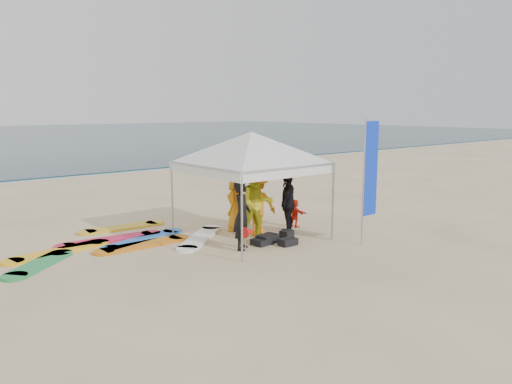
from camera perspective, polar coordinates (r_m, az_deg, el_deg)
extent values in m
plane|color=beige|center=(11.74, 6.00, -7.71)|extent=(120.00, 120.00, 0.00)
cube|color=silver|center=(27.43, -22.40, 1.53)|extent=(160.00, 1.20, 0.01)
imported|color=black|center=(12.34, -1.61, -2.65)|extent=(0.74, 0.73, 1.73)
imported|color=gold|center=(13.20, 0.11, -1.38)|extent=(1.14, 1.02, 1.94)
imported|color=orange|center=(13.73, 0.09, -1.42)|extent=(1.26, 0.98, 1.73)
imported|color=black|center=(13.86, 3.66, -1.31)|extent=(1.09, 0.91, 1.74)
imported|color=orange|center=(14.23, -2.25, -1.22)|extent=(0.96, 0.88, 1.64)
imported|color=red|center=(14.79, 4.45, -2.43)|extent=(0.26, 0.78, 0.83)
cylinder|color=#A5A5A8|center=(13.79, -9.55, -0.82)|extent=(0.05, 0.05, 2.05)
cylinder|color=#A5A5A8|center=(15.54, 0.26, 0.47)|extent=(0.05, 0.05, 2.05)
cylinder|color=#A5A5A8|center=(11.29, -1.62, -2.98)|extent=(0.05, 0.05, 2.05)
cylinder|color=#A5A5A8|center=(13.37, 8.78, -1.12)|extent=(0.05, 0.05, 2.05)
cube|color=white|center=(12.13, 4.07, 2.21)|extent=(3.17, 0.02, 0.24)
cube|color=white|center=(14.49, -4.40, 3.39)|extent=(3.17, 0.02, 0.24)
cube|color=white|center=(12.36, -6.06, 2.32)|extent=(0.02, 3.17, 0.24)
cube|color=white|center=(14.29, 4.24, 3.31)|extent=(0.02, 3.17, 0.24)
pyramid|color=white|center=(13.20, -0.54, 6.91)|extent=(4.34, 4.34, 0.82)
cylinder|color=#A5A5A8|center=(12.89, 12.19, 1.09)|extent=(0.04, 0.04, 3.25)
cube|color=#0D31D5|center=(13.07, 12.99, 2.61)|extent=(0.51, 0.03, 2.42)
cylinder|color=#A5A5A8|center=(12.18, -1.21, -5.56)|extent=(0.02, 0.02, 0.60)
cone|color=red|center=(12.20, -0.78, -4.57)|extent=(0.28, 0.28, 0.28)
cube|color=black|center=(13.09, 1.31, -5.35)|extent=(0.61, 0.45, 0.22)
cube|color=black|center=(12.87, 3.67, -5.71)|extent=(0.46, 0.31, 0.18)
cube|color=black|center=(12.92, 0.71, -5.68)|extent=(0.53, 0.44, 0.16)
cube|color=black|center=(13.64, 3.55, -4.79)|extent=(0.41, 0.33, 0.20)
cube|color=gold|center=(15.10, -15.05, -3.95)|extent=(2.08, 0.72, 0.07)
cube|color=white|center=(13.55, -6.40, -5.21)|extent=(2.07, 1.83, 0.07)
cube|color=#D61945|center=(13.82, -16.33, -5.26)|extent=(2.34, 0.71, 0.07)
cube|color=orange|center=(13.12, -12.77, -5.89)|extent=(2.11, 0.55, 0.07)
cube|color=#268E46|center=(12.24, -23.54, -7.58)|extent=(1.65, 1.49, 0.07)
cube|color=blue|center=(13.61, -12.72, -5.33)|extent=(2.22, 1.07, 0.07)
cube|color=yellow|center=(13.10, -21.70, -6.36)|extent=(2.24, 0.88, 0.07)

